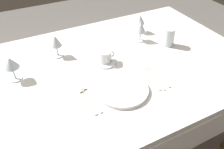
{
  "coord_description": "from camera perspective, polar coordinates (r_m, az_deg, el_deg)",
  "views": [
    {
      "loc": [
        -0.44,
        -0.97,
        1.54
      ],
      "look_at": [
        0.0,
        -0.1,
        0.76
      ],
      "focal_mm": 36.94,
      "sensor_mm": 36.0,
      "label": 1
    }
  ],
  "objects": [
    {
      "name": "ground_plane",
      "position": [
        1.88,
        -1.58,
        -16.6
      ],
      "size": [
        6.0,
        6.0,
        0.0
      ],
      "primitive_type": "plane",
      "color": "slate"
    },
    {
      "name": "wine_glass_far",
      "position": [
        1.67,
        6.91,
        13.18
      ],
      "size": [
        0.07,
        0.07,
        0.13
      ],
      "color": "silver",
      "rests_on": "dining_table"
    },
    {
      "name": "fork_inner",
      "position": [
        1.14,
        -6.37,
        -6.19
      ],
      "size": [
        0.02,
        0.21,
        0.0
      ],
      "color": "beige",
      "rests_on": "dining_table"
    },
    {
      "name": "dinner_knife",
      "position": [
        1.26,
        9.05,
        -1.23
      ],
      "size": [
        0.03,
        0.21,
        0.0
      ],
      "color": "beige",
      "rests_on": "dining_table"
    },
    {
      "name": "spoon_soup",
      "position": [
        1.29,
        9.61,
        -0.19
      ],
      "size": [
        0.03,
        0.21,
        0.01
      ],
      "color": "beige",
      "rests_on": "dining_table"
    },
    {
      "name": "saucer_left",
      "position": [
        1.37,
        -1.69,
        3.15
      ],
      "size": [
        0.14,
        0.14,
        0.01
      ],
      "primitive_type": "cylinder",
      "color": "white",
      "rests_on": "dining_table"
    },
    {
      "name": "coffee_cup_left",
      "position": [
        1.35,
        -1.65,
        4.5
      ],
      "size": [
        0.1,
        0.07,
        0.07
      ],
      "color": "white",
      "rests_on": "saucer_left"
    },
    {
      "name": "fork_outer",
      "position": [
        1.15,
        -5.32,
        -5.66
      ],
      "size": [
        0.03,
        0.22,
        0.0
      ],
      "color": "beige",
      "rests_on": "dining_table"
    },
    {
      "name": "dinner_plate",
      "position": [
        1.18,
        2.65,
        -3.68
      ],
      "size": [
        0.27,
        0.27,
        0.02
      ],
      "primitive_type": "cylinder",
      "color": "white",
      "rests_on": "dining_table"
    },
    {
      "name": "drink_tumbler",
      "position": [
        1.56,
        13.86,
        8.72
      ],
      "size": [
        0.07,
        0.07,
        0.12
      ],
      "color": "silver",
      "rests_on": "dining_table"
    },
    {
      "name": "wine_glass_left",
      "position": [
        1.56,
        7.11,
        11.46
      ],
      "size": [
        0.07,
        0.07,
        0.14
      ],
      "color": "silver",
      "rests_on": "dining_table"
    },
    {
      "name": "wine_glass_centre",
      "position": [
        1.3,
        -23.76,
        2.39
      ],
      "size": [
        0.08,
        0.08,
        0.14
      ],
      "color": "silver",
      "rests_on": "dining_table"
    },
    {
      "name": "spoon_dessert",
      "position": [
        1.31,
        10.51,
        0.2
      ],
      "size": [
        0.03,
        0.21,
        0.01
      ],
      "color": "beige",
      "rests_on": "dining_table"
    },
    {
      "name": "dining_table",
      "position": [
        1.39,
        -2.05,
        -0.93
      ],
      "size": [
        1.8,
        1.11,
        0.74
      ],
      "color": "white",
      "rests_on": "ground"
    },
    {
      "name": "wine_glass_right",
      "position": [
        1.42,
        -13.76,
        7.75
      ],
      "size": [
        0.07,
        0.07,
        0.14
      ],
      "color": "silver",
      "rests_on": "dining_table"
    }
  ]
}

